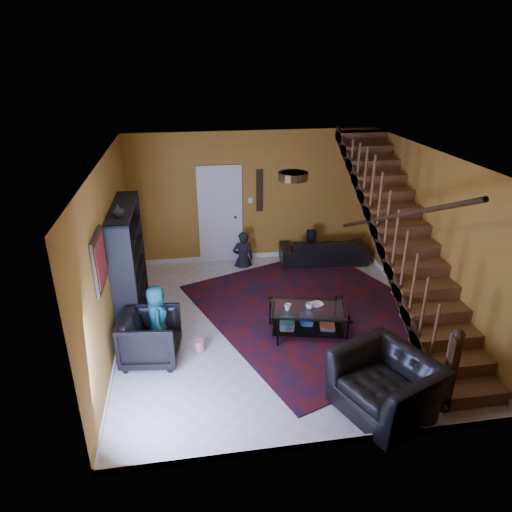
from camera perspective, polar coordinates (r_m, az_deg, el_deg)
The scene contains 21 objects.
floor at distance 7.89m, azimuth 2.64°, elevation -8.25°, with size 5.50×5.50×0.00m, color beige.
room at distance 8.89m, azimuth -7.55°, elevation -4.12°, with size 5.50×5.50×5.50m.
staircase at distance 7.94m, azimuth 18.03°, elevation 2.03°, with size 0.95×5.02×3.18m.
bookshelf at distance 7.89m, azimuth -15.50°, elevation -1.21°, with size 0.35×1.80×2.00m.
door at distance 9.81m, azimuth -4.48°, elevation 4.98°, with size 0.82×0.05×2.05m, color silver.
framed_picture at distance 6.25m, azimuth -19.00°, elevation -0.55°, with size 0.04×0.74×0.74m, color maroon.
wall_hanging at distance 9.76m, azimuth 0.44°, elevation 8.17°, with size 0.14×0.03×0.90m, color black.
ceiling_fixture at distance 6.08m, azimuth 4.66°, elevation 9.94°, with size 0.40×0.40×0.10m, color #3F2814.
rug at distance 8.29m, azimuth 7.40°, elevation -6.66°, with size 3.57×4.08×0.02m, color #4A0D0D.
sofa at distance 10.10m, azimuth 8.41°, elevation 0.77°, with size 1.88×0.73×0.55m, color black.
armchair_left at distance 6.99m, azimuth -13.01°, elevation -9.88°, with size 0.82×0.84×0.76m, color black.
armchair_right at distance 6.20m, azimuth 15.90°, elevation -15.19°, with size 1.18×1.03×0.77m, color black.
person_adult_a at distance 9.82m, azimuth -1.63°, elevation -0.33°, with size 0.45×0.30×1.23m, color black.
person_adult_b at distance 10.10m, azimuth 6.62°, elevation 0.15°, with size 0.59×0.46×1.21m, color black.
person_child at distance 7.15m, azimuth -12.21°, elevation -7.57°, with size 0.52×0.34×1.07m, color #1B5C68.
coffee_table at distance 7.54m, azimuth 6.53°, elevation -7.76°, with size 1.32×0.96×0.46m.
cup_a at distance 7.41m, azimuth 6.71°, elevation -6.24°, with size 0.11×0.11×0.09m, color #999999.
cup_b at distance 7.33m, azimuth 3.98°, elevation -6.40°, with size 0.11×0.11×0.10m, color #999999.
bowl at distance 7.50m, azimuth 7.60°, elevation -6.07°, with size 0.20×0.20×0.05m, color #999999.
vase at distance 7.03m, azimuth -16.87°, elevation 5.44°, with size 0.18×0.18×0.19m, color #999999.
popcorn_bucket at distance 7.19m, azimuth -7.07°, elevation -11.03°, with size 0.15×0.15×0.17m, color red.
Camera 1 is at (-1.41, -6.53, 4.21)m, focal length 32.00 mm.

